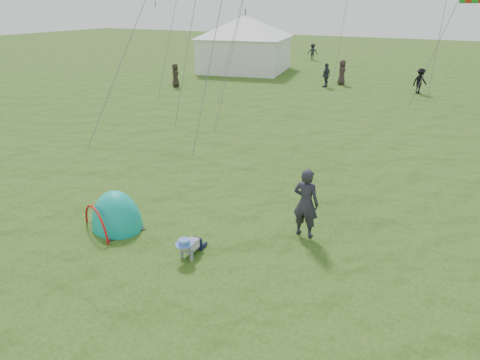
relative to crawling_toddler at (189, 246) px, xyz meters
The scene contains 15 objects.
ground 0.91m from the crawling_toddler, 60.13° to the right, with size 140.00×140.00×0.00m, color #1E500F.
crawling_toddler is the anchor object (origin of this frame).
popup_tent 2.52m from the crawling_toddler, behind, with size 1.53×1.26×1.98m, color #038F95.
standing_adult 3.02m from the crawling_toddler, 47.15° to the left, with size 0.66×0.43×1.80m, color #262430.
event_marquee 29.01m from the crawling_toddler, 114.79° to the left, with size 6.96×6.96×4.79m, color white, non-canonical shape.
crowd_person_1 27.56m from the crawling_toddler, 111.94° to the left, with size 0.86×0.67×1.76m, color black.
crowd_person_2 22.46m from the crawling_toddler, 99.53° to the left, with size 0.95×0.40×1.62m, color #2C3442.
crowd_person_3 40.34m from the crawling_toddler, 119.49° to the left, with size 1.09×0.63×1.69m, color black.
crowd_person_5 32.65m from the crawling_toddler, 110.14° to the left, with size 1.58×0.50×1.70m, color #202D38.
crowd_person_7 36.98m from the crawling_toddler, 119.77° to the left, with size 0.81×0.63×1.67m, color #43322A.
crowd_person_9 22.92m from the crawling_toddler, 84.36° to the left, with size 1.03×0.59×1.60m, color black.
crowd_person_10 21.72m from the crawling_toddler, 126.68° to the left, with size 0.77×0.50×1.58m, color #2E251F.
crowd_person_12 36.16m from the crawling_toddler, 116.46° to the left, with size 0.63×0.41×1.73m, color black.
crowd_person_15 37.21m from the crawling_toddler, 104.77° to the left, with size 1.05×0.60×1.62m, color black.
crowd_person_16 23.86m from the crawling_toddler, 97.36° to the left, with size 0.84×0.55×1.72m, color #3A2B29.
Camera 1 is at (4.60, -6.22, 5.49)m, focal length 32.00 mm.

